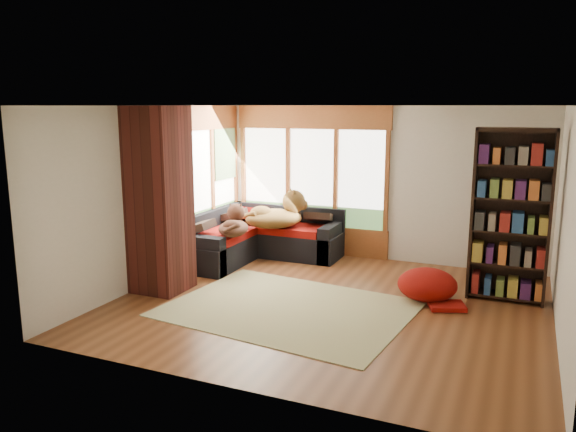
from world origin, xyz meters
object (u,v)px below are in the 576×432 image
Objects in this scene: bookshelf at (510,216)px; dog_brindle at (234,224)px; pouf at (427,284)px; sectional_sofa at (254,241)px; dog_tan at (278,213)px; brick_chimney at (159,200)px; area_rug at (289,308)px.

bookshelf is 2.74× the size of dog_brindle.
bookshelf is 1.41m from pouf.
dog_tan is at bearing 9.79° from sectional_sofa.
pouf is (3.57, 1.04, -1.07)m from brick_chimney.
dog_brindle reaches higher than pouf.
dog_brindle is (-0.43, -0.77, -0.08)m from dog_tan.
brick_chimney is 1.18× the size of sectional_sofa.
dog_brindle is (-0.00, -0.71, 0.44)m from sectional_sofa.
sectional_sofa is 1.91× the size of dog_tan.
brick_chimney is at bearing -150.32° from dog_tan.
brick_chimney is 4.77m from bookshelf.
sectional_sofa is 4.22m from bookshelf.
area_rug is 1.30× the size of bookshelf.
brick_chimney reaches higher than dog_brindle.
brick_chimney reaches higher than bookshelf.
dog_tan is 1.35× the size of dog_brindle.
brick_chimney is 2.32m from sectional_sofa.
bookshelf is at bearing 30.06° from area_rug.
dog_brindle is (-4.10, -0.13, -0.42)m from bookshelf.
area_rug is at bearing -100.45° from dog_tan.
dog_brindle is at bearing -88.51° from sectional_sofa.
pouf is (-0.97, -0.42, -0.94)m from bookshelf.
brick_chimney reaches higher than pouf.
dog_brindle is at bearing 174.58° from pouf.
pouf is at bearing 16.24° from brick_chimney.
pouf is (1.59, 1.06, 0.22)m from area_rug.
dog_tan is at bearing 158.31° from pouf.
area_rug is 3.18m from bookshelf.
area_rug is at bearing -146.34° from pouf.
sectional_sofa is at bearing -18.55° from dog_brindle.
bookshelf is at bearing -6.55° from sectional_sofa.
dog_brindle is at bearing 138.45° from area_rug.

